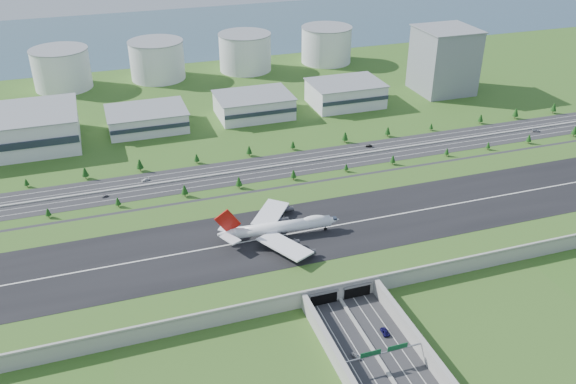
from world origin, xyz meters
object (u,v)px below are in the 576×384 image
object	(u,v)px
car_5	(369,146)
car_4	(105,196)
car_2	(385,332)
car_7	(145,180)
car_6	(536,131)
fuel_tank_a	(62,69)
office_tower	(444,61)
boeing_747	(280,227)
car_0	(356,356)

from	to	relation	value
car_5	car_4	bearing A→B (deg)	-63.61
car_2	car_5	world-z (taller)	car_2
car_7	car_6	bearing A→B (deg)	74.31
car_2	car_6	distance (m)	268.46
fuel_tank_a	car_5	xyz separation A→B (m)	(207.02, -206.05, -16.57)
fuel_tank_a	car_5	bearing A→B (deg)	-44.87
office_tower	car_2	bearing A→B (deg)	-124.93
car_5	car_6	bearing A→B (deg)	105.16
fuel_tank_a	car_4	xyz separation A→B (m)	(21.40, -222.30, -16.71)
boeing_747	car_7	distance (m)	118.57
car_2	car_5	xyz separation A→B (m)	(77.38, 181.55, -0.05)
car_4	fuel_tank_a	bearing A→B (deg)	-9.63
fuel_tank_a	boeing_747	xyz separation A→B (m)	(106.01, -310.47, -3.63)
fuel_tank_a	car_4	size ratio (longest dim) A/B	12.78
car_2	car_5	distance (m)	197.35
boeing_747	car_5	xyz separation A→B (m)	(101.02, 104.42, -12.94)
car_0	car_6	size ratio (longest dim) A/B	0.83
car_7	office_tower	bearing A→B (deg)	95.59
car_5	car_0	bearing A→B (deg)	-5.11
car_0	car_2	bearing A→B (deg)	4.81
boeing_747	car_6	world-z (taller)	boeing_747
car_2	car_6	world-z (taller)	car_2
boeing_747	car_0	size ratio (longest dim) A/B	13.56
car_0	car_6	bearing A→B (deg)	14.38
fuel_tank_a	car_5	world-z (taller)	fuel_tank_a
boeing_747	car_2	distance (m)	81.69
office_tower	car_0	size ratio (longest dim) A/B	11.16
office_tower	car_7	bearing A→B (deg)	-161.11
car_2	car_6	bearing A→B (deg)	-137.45
boeing_747	car_5	bearing A→B (deg)	50.19
boeing_747	car_7	world-z (taller)	boeing_747
boeing_747	car_4	xyz separation A→B (m)	(-84.61, 88.17, -13.08)
office_tower	car_6	size ratio (longest dim) A/B	9.24
office_tower	car_4	bearing A→B (deg)	-160.23
boeing_747	car_6	bearing A→B (deg)	25.28
fuel_tank_a	car_2	xyz separation A→B (m)	(129.65, -387.60, -16.52)
car_5	car_7	distance (m)	159.84
car_0	car_4	xyz separation A→B (m)	(-90.29, 174.92, -0.17)
car_6	boeing_747	bearing A→B (deg)	134.37
office_tower	car_2	xyz separation A→B (m)	(-190.35, -272.60, -26.52)
office_tower	car_6	xyz separation A→B (m)	(19.80, -105.55, -26.55)
boeing_747	car_4	size ratio (longest dim) A/B	17.09
car_6	car_0	bearing A→B (deg)	151.09
fuel_tank_a	car_4	bearing A→B (deg)	-84.50
car_4	car_6	distance (m)	318.41
fuel_tank_a	car_7	world-z (taller)	fuel_tank_a
car_2	car_4	xyz separation A→B (m)	(-108.25, 165.30, -0.19)
car_2	car_6	xyz separation A→B (m)	(210.16, 167.05, -0.03)
car_0	car_2	size ratio (longest dim) A/B	0.80
car_4	car_6	bearing A→B (deg)	-104.81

